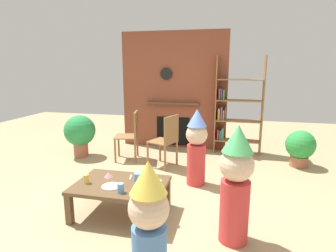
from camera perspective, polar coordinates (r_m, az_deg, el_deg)
The scene contains 19 objects.
ground_plane at distance 3.62m, azimuth -3.88°, elevation -15.52°, with size 12.00×12.00×0.00m, color tan.
brick_fireplace_feature at distance 5.81m, azimuth 1.28°, elevation 7.28°, with size 2.20×0.28×2.40m.
bookshelf at distance 5.53m, azimuth 13.63°, elevation 3.29°, with size 0.90×0.28×1.90m.
coffee_table at distance 3.26m, azimuth -9.78°, elevation -12.54°, with size 1.04×0.72×0.38m.
paper_cup_near_left at distance 3.00m, azimuth -9.81°, elevation -12.57°, with size 0.07×0.07×0.10m, color #669EE0.
paper_cup_near_right at distance 3.05m, azimuth -1.89°, elevation -12.07°, with size 0.07×0.07×0.10m, color #8CD18C.
paper_cup_center at distance 3.32m, azimuth -16.60°, elevation -10.45°, with size 0.06×0.06×0.10m, color #F2CC4C.
paper_cup_far_left at distance 3.27m, azimuth -6.38°, elevation -10.48°, with size 0.08×0.08×0.09m, color #669EE0.
paper_plate_front at distance 3.17m, azimuth -11.71°, elevation -12.18°, with size 0.21×0.21×0.01m, color white.
paper_plate_rear at distance 3.19m, azimuth -3.73°, elevation -11.78°, with size 0.20×0.20×0.01m, color white.
birthday_cake_slice at distance 3.43m, azimuth -12.26°, elevation -9.83°, with size 0.10×0.10×0.06m, color pink.
table_fork at distance 3.39m, azimuth -7.75°, elevation -10.44°, with size 0.15×0.02×0.01m, color silver.
child_with_cone_hat at distance 2.08m, azimuth -3.95°, elevation -20.35°, with size 0.29×0.29×1.06m.
child_in_pink at distance 2.72m, azimuth 13.89°, elevation -11.16°, with size 0.32×0.32×1.17m.
child_by_the_chairs at distance 3.95m, azimuth 5.93°, elevation -4.02°, with size 0.31×0.31×1.11m.
dining_chair_left at distance 5.06m, azimuth -7.65°, elevation -1.36°, with size 0.48×0.48×0.90m.
dining_chair_middle at distance 4.62m, azimuth -0.25°, elevation -2.55°, with size 0.52×0.52×0.90m.
potted_plant_tall at distance 5.21m, azimuth 25.77°, elevation -3.87°, with size 0.49×0.49×0.63m.
potted_plant_short at distance 5.45m, azimuth -17.82°, elevation -1.23°, with size 0.58×0.58×0.80m.
Camera 1 is at (0.95, -3.07, 1.68)m, focal length 29.36 mm.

